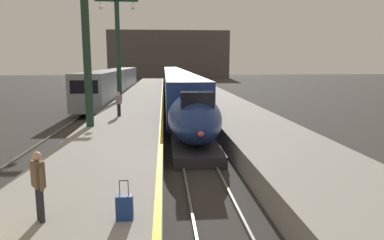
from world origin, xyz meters
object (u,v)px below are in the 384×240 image
at_px(station_column_mid, 85,21).
at_px(station_column_far, 118,40).
at_px(regional_train_adjacent, 115,82).
at_px(passenger_mid_platform, 119,102).
at_px(highspeed_train_main, 175,81).
at_px(passenger_near_edge, 38,181).
at_px(rolling_suitcase, 125,207).

xyz_separation_m(station_column_mid, station_column_far, (0.00, 13.92, -0.17)).
relative_size(regional_train_adjacent, passenger_mid_platform, 21.66).
distance_m(regional_train_adjacent, passenger_mid_platform, 23.26).
height_order(station_column_far, passenger_mid_platform, station_column_far).
xyz_separation_m(regional_train_adjacent, station_column_far, (2.20, -12.86, 4.71)).
distance_m(highspeed_train_main, passenger_near_edge, 43.89).
relative_size(station_column_mid, passenger_near_edge, 5.92).
height_order(highspeed_train_main, rolling_suitcase, highspeed_train_main).
bearing_deg(station_column_mid, passenger_mid_platform, 72.44).
bearing_deg(station_column_far, passenger_near_edge, -86.96).
bearing_deg(station_column_far, passenger_mid_platform, -83.30).
height_order(highspeed_train_main, station_column_mid, station_column_mid).
height_order(station_column_far, rolling_suitcase, station_column_far).
bearing_deg(highspeed_train_main, regional_train_adjacent, -151.30).
xyz_separation_m(passenger_mid_platform, rolling_suitcase, (2.17, -16.29, -0.69)).
bearing_deg(rolling_suitcase, highspeed_train_main, 86.67).
distance_m(passenger_near_edge, rolling_suitcase, 2.08).
bearing_deg(rolling_suitcase, station_column_far, 97.24).
distance_m(station_column_mid, passenger_near_edge, 13.47).
bearing_deg(highspeed_train_main, station_column_mid, -100.70).
xyz_separation_m(station_column_far, passenger_near_edge, (1.40, -26.37, -4.80)).
bearing_deg(regional_train_adjacent, passenger_mid_platform, -81.61).
bearing_deg(passenger_near_edge, highspeed_train_main, 84.12).
xyz_separation_m(highspeed_train_main, regional_train_adjacent, (-8.10, -4.43, 0.16)).
relative_size(passenger_near_edge, passenger_mid_platform, 1.00).
relative_size(highspeed_train_main, station_column_mid, 7.55).
bearing_deg(station_column_far, station_column_mid, -90.00).
distance_m(station_column_far, rolling_suitcase, 27.21).
height_order(station_column_far, passenger_near_edge, station_column_far).
height_order(highspeed_train_main, passenger_mid_platform, highspeed_train_main).
distance_m(station_column_mid, passenger_mid_platform, 6.35).
relative_size(regional_train_adjacent, station_column_mid, 3.66).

